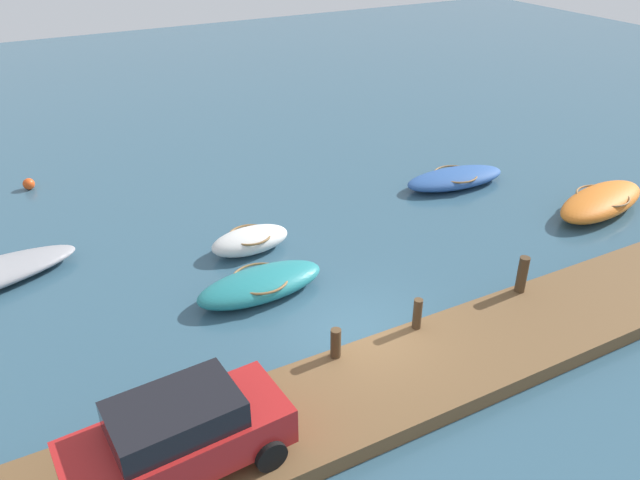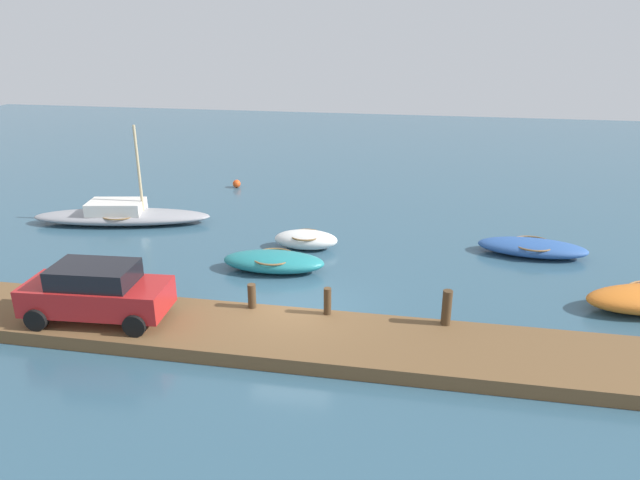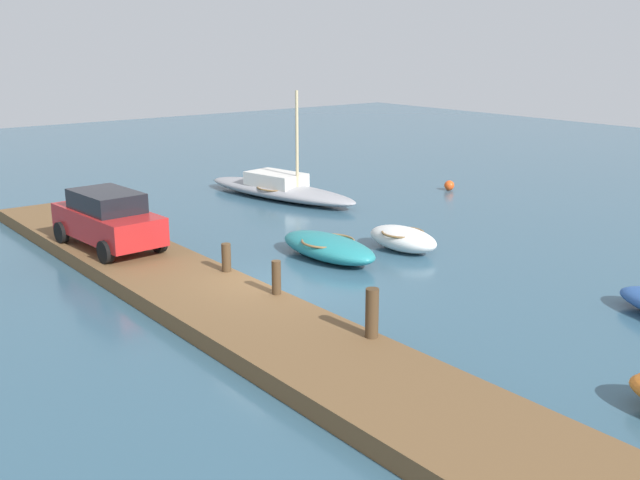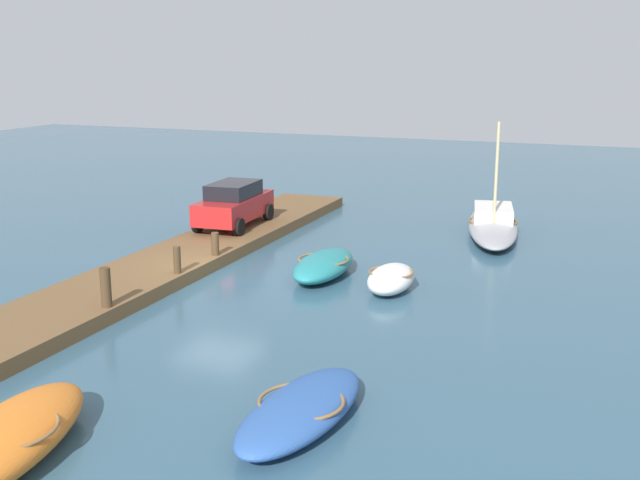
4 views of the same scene
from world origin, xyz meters
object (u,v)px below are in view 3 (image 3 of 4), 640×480
sailboat_grey (279,188)px  mooring_post_mid_east (372,313)px  mooring_post_mid_west (276,277)px  marker_buoy (449,185)px  mooring_post_west (226,257)px  parked_car (108,219)px  dinghy_white (403,238)px  rowboat_teal (328,247)px

sailboat_grey → mooring_post_mid_east: sailboat_grey is taller
mooring_post_mid_west → marker_buoy: (-7.47, 14.26, -0.61)m
mooring_post_west → parked_car: bearing=-160.2°
mooring_post_mid_west → mooring_post_west: bearing=180.0°
dinghy_white → mooring_post_mid_west: mooring_post_mid_west is taller
rowboat_teal → marker_buoy: (-4.87, 10.59, -0.15)m
dinghy_white → sailboat_grey: 8.86m
mooring_post_west → marker_buoy: mooring_post_west is taller
mooring_post_west → mooring_post_mid_east: (5.70, 0.00, 0.15)m
dinghy_white → sailboat_grey: size_ratio=0.32×
mooring_post_west → parked_car: 4.41m
mooring_post_mid_west → mooring_post_mid_east: bearing=0.0°
sailboat_grey → mooring_post_mid_west: bearing=-46.1°
dinghy_white → rowboat_teal: bearing=-108.7°
mooring_post_west → mooring_post_mid_west: bearing=0.0°
rowboat_teal → mooring_post_west: size_ratio=4.99×
rowboat_teal → sailboat_grey: bearing=151.6°
mooring_post_mid_east → parked_car: 9.95m
marker_buoy → rowboat_teal: bearing=-65.3°
marker_buoy → mooring_post_mid_west: bearing=-62.4°
mooring_post_west → parked_car: (-4.12, -1.49, 0.49)m
dinghy_white → mooring_post_mid_west: 6.38m
dinghy_white → mooring_post_west: (-0.39, -6.07, 0.41)m
sailboat_grey → parked_car: size_ratio=1.93×
rowboat_teal → parked_car: 6.48m
parked_car → dinghy_white: bearing=55.4°
dinghy_white → mooring_post_mid_west: size_ratio=3.12×
mooring_post_mid_east → marker_buoy: mooring_post_mid_east is taller
mooring_post_mid_east → marker_buoy: 17.95m
mooring_post_mid_east → marker_buoy: bearing=127.3°
dinghy_white → marker_buoy: (-5.56, 8.19, -0.16)m
sailboat_grey → mooring_post_mid_east: size_ratio=7.70×
parked_car → marker_buoy: bearing=90.0°
rowboat_teal → mooring_post_mid_east: size_ratio=3.60×
mooring_post_mid_west → rowboat_teal: bearing=125.3°
dinghy_white → sailboat_grey: (-8.74, 1.50, 0.02)m
rowboat_teal → sailboat_grey: size_ratio=0.47×
mooring_post_west → mooring_post_mid_east: mooring_post_mid_east is taller
rowboat_teal → marker_buoy: rowboat_teal is taller
mooring_post_west → mooring_post_mid_west: mooring_post_mid_west is taller
parked_car → mooring_post_mid_west: bearing=9.2°
sailboat_grey → mooring_post_west: (8.35, -7.57, 0.38)m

